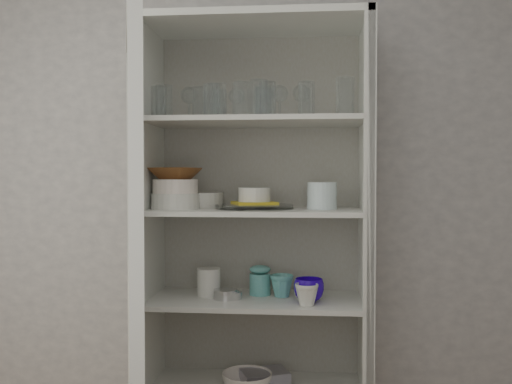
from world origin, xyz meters
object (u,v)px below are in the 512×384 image
Objects in this scene: pantry_cabinet at (257,277)px; cream_bowl at (175,186)px; goblet_0 at (189,103)px; glass_platter at (254,207)px; yellow_trivet at (254,203)px; plate_stack_back at (201,200)px; terracotta_bowl at (175,173)px; white_canister at (209,282)px; goblet_1 at (237,104)px; teal_jar at (260,282)px; white_ramekin at (254,195)px; cream_dish at (247,381)px; tin_box at (265,378)px; grey_bowl_stack at (322,196)px; cupboard_door at (134,332)px; plate_stack_front at (175,201)px; goblet_2 at (280,101)px; mug_teal at (282,286)px; measuring_cups at (225,294)px; goblet_3 at (301,101)px; mug_blue at (309,290)px.

cream_bowl is at bearing -163.52° from pantry_cabinet.
goblet_0 is 0.50× the size of glass_platter.
cream_bowl is 1.11× the size of yellow_trivet.
terracotta_bowl reaches higher than plate_stack_back.
glass_platter is (0.35, 0.04, -0.09)m from cream_bowl.
pantry_cabinet is 0.22m from white_canister.
goblet_1 is 0.83m from teal_jar.
cream_bowl is 0.36m from white_ramekin.
pantry_cabinet is at bearing 71.16° from cream_dish.
terracotta_bowl is at bearing -123.18° from plate_stack_back.
goblet_0 reaches higher than tin_box.
white_ramekin is 1.11× the size of grey_bowl_stack.
cupboard_door is at bearing -97.04° from plate_stack_back.
cupboard_door reaches higher than plate_stack_front.
glass_platter is (-0.11, -0.08, -0.48)m from goblet_2.
plate_stack_front is at bearing -158.26° from mug_teal.
plate_stack_back is (0.09, 0.14, 0.00)m from plate_stack_front.
yellow_trivet is at bearing -20.70° from plate_stack_back.
white_ramekin is 0.83m from tin_box.
goblet_0 reaches higher than cream_bowl.
grey_bowl_stack is at bearing 116.58° from cupboard_door.
pantry_cabinet is at bearing 16.48° from terracotta_bowl.
plate_stack_front reaches higher than measuring_cups.
goblet_2 is (0.42, -0.01, 0.00)m from goblet_0.
mug_teal is (0.12, 0.02, -0.38)m from yellow_trivet.
goblet_1 is 0.20m from goblet_2.
teal_jar is (0.01, -0.00, -0.02)m from pantry_cabinet.
tin_box is at bearing 37.84° from cream_dish.
measuring_cups is at bearing -156.56° from goblet_3.
glass_platter is at bearing -160.87° from tin_box.
cupboard_door is 10.81× the size of goblet_3.
white_canister is (-0.21, 0.02, -0.40)m from white_ramekin.
cupboard_door reaches higher than mug_blue.
yellow_trivet is at bearing -14.56° from goblet_0.
pantry_cabinet is 12.48× the size of goblet_1.
mug_blue is at bearing -15.66° from white_ramekin.
plate_stack_front reaches higher than mug_teal.
goblet_3 is (0.20, 0.04, 0.81)m from pantry_cabinet.
measuring_cups is (-0.13, -0.04, -0.40)m from yellow_trivet.
goblet_2 is 1.23× the size of white_ramekin.
grey_bowl_stack is (0.30, -0.00, 0.05)m from glass_platter.
mug_blue is at bearing -30.02° from teal_jar.
goblet_1 reaches higher than tin_box.
measuring_cups is at bearing -160.71° from yellow_trivet.
white_ramekin is 0.71× the size of tin_box.
white_ramekin reaches higher than white_canister.
cupboard_door reaches higher than goblet_2.
mug_blue is at bearing -3.85° from measuring_cups.
plate_stack_back is at bearing 176.61° from goblet_2.
terracotta_bowl is at bearing -176.45° from grey_bowl_stack.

